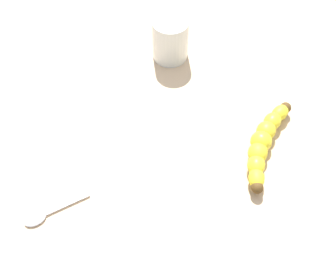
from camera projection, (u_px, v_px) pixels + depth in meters
The scene contains 4 objects.
wooden_tabletop at pixel (186, 120), 82.64cm from camera, with size 120.00×120.00×3.00cm, color tan.
banana at pixel (264, 142), 75.78cm from camera, with size 8.46×19.10×3.80cm.
smoothie_glass at pixel (170, 39), 86.28cm from camera, with size 7.32×7.32×9.40cm.
teaspoon at pixel (39, 217), 69.58cm from camera, with size 10.16×7.35×0.80cm.
Camera 1 is at (-1.30, 47.39, 69.30)cm, focal length 46.02 mm.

